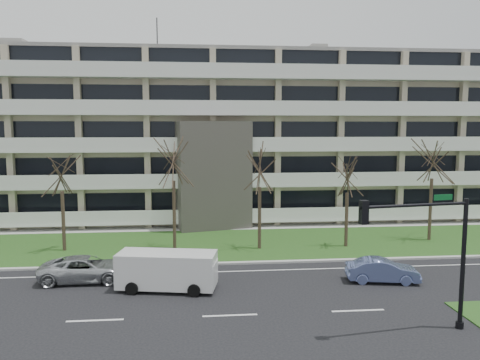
{
  "coord_description": "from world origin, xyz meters",
  "views": [
    {
      "loc": [
        -1.46,
        -20.38,
        8.53
      ],
      "look_at": [
        1.4,
        10.0,
        5.06
      ],
      "focal_mm": 35.0,
      "sensor_mm": 36.0,
      "label": 1
    }
  ],
  "objects": [
    {
      "name": "ground",
      "position": [
        0.0,
        0.0,
        0.0
      ],
      "size": [
        160.0,
        160.0,
        0.0
      ],
      "primitive_type": "plane",
      "color": "black",
      "rests_on": "ground"
    },
    {
      "name": "grass_verge",
      "position": [
        0.0,
        13.0,
        0.03
      ],
      "size": [
        90.0,
        10.0,
        0.06
      ],
      "primitive_type": "cube",
      "color": "#204C19",
      "rests_on": "ground"
    },
    {
      "name": "curb",
      "position": [
        0.0,
        8.0,
        0.06
      ],
      "size": [
        90.0,
        0.35,
        0.12
      ],
      "primitive_type": "cube",
      "color": "#B2B2AD",
      "rests_on": "ground"
    },
    {
      "name": "sidewalk",
      "position": [
        0.0,
        18.5,
        0.04
      ],
      "size": [
        90.0,
        2.0,
        0.08
      ],
      "primitive_type": "cube",
      "color": "#B2B2AD",
      "rests_on": "ground"
    },
    {
      "name": "lane_edge_line",
      "position": [
        0.0,
        6.5,
        0.01
      ],
      "size": [
        90.0,
        0.12,
        0.01
      ],
      "primitive_type": "cube",
      "color": "white",
      "rests_on": "ground"
    },
    {
      "name": "apartment_building",
      "position": [
        -0.01,
        25.32,
        7.61
      ],
      "size": [
        60.5,
        15.1,
        18.75
      ],
      "color": "beige",
      "rests_on": "ground"
    },
    {
      "name": "silver_pickup",
      "position": [
        -7.62,
        5.56,
        0.69
      ],
      "size": [
        5.0,
        2.36,
        1.38
      ],
      "primitive_type": "imported",
      "rotation": [
        0.0,
        0.0,
        1.59
      ],
      "color": "#B7BABF",
      "rests_on": "ground"
    },
    {
      "name": "blue_sedan",
      "position": [
        8.73,
        3.86,
        0.65
      ],
      "size": [
        4.11,
        2.03,
        1.3
      ],
      "primitive_type": "imported",
      "rotation": [
        0.0,
        0.0,
        1.4
      ],
      "color": "#6878B5",
      "rests_on": "ground"
    },
    {
      "name": "white_van",
      "position": [
        -2.98,
        3.74,
        1.19
      ],
      "size": [
        5.39,
        2.81,
        1.99
      ],
      "rotation": [
        0.0,
        0.0,
        -0.19
      ],
      "color": "white",
      "rests_on": "ground"
    },
    {
      "name": "traffic_signal",
      "position": [
        8.04,
        -2.49,
        3.75
      ],
      "size": [
        4.97,
        1.0,
        5.8
      ],
      "rotation": [
        0.0,
        0.0,
        0.14
      ],
      "color": "black",
      "rests_on": "ground"
    },
    {
      "name": "tree_2",
      "position": [
        -10.58,
        12.16,
        5.8
      ],
      "size": [
        3.73,
        3.73,
        7.46
      ],
      "color": "#382B21",
      "rests_on": "ground"
    },
    {
      "name": "tree_3",
      "position": [
        -3.02,
        12.08,
        6.7
      ],
      "size": [
        4.31,
        4.31,
        8.62
      ],
      "color": "#382B21",
      "rests_on": "ground"
    },
    {
      "name": "tree_4",
      "position": [
        2.91,
        11.44,
        6.09
      ],
      "size": [
        3.92,
        3.92,
        7.83
      ],
      "color": "#382B21",
      "rests_on": "ground"
    },
    {
      "name": "tree_5",
      "position": [
        9.14,
        11.44,
        5.42
      ],
      "size": [
        3.49,
        3.49,
        6.97
      ],
      "color": "#382B21",
      "rests_on": "ground"
    },
    {
      "name": "tree_6",
      "position": [
        16.03,
        12.74,
        6.54
      ],
      "size": [
        4.2,
        4.2,
        8.4
      ],
      "color": "#382B21",
      "rests_on": "ground"
    }
  ]
}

